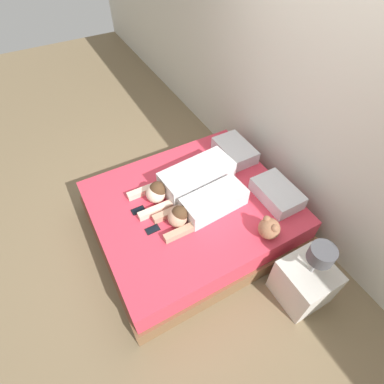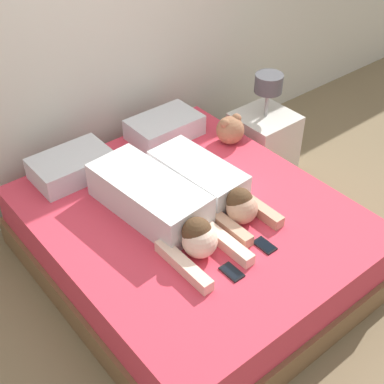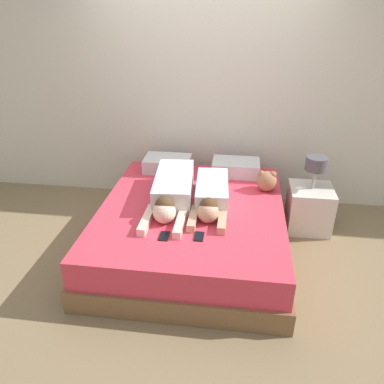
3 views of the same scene
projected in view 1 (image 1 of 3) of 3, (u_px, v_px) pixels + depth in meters
ground_plane at (192, 228)px, 3.49m from camera, size 12.00×12.00×0.00m
wall_back at (298, 102)px, 2.89m from camera, size 12.00×0.06×2.60m
bed at (192, 215)px, 3.31m from camera, size 1.78×2.05×0.48m
pillow_head_left at (235, 150)px, 3.55m from camera, size 0.52×0.34×0.15m
pillow_head_right at (277, 193)px, 3.10m from camera, size 0.52×0.34×0.15m
person_left at (188, 180)px, 3.18m from camera, size 0.42×1.16×0.23m
person_right at (204, 206)px, 2.97m from camera, size 0.34×0.95×0.22m
cell_phone_left at (138, 210)px, 3.05m from camera, size 0.08×0.14×0.01m
cell_phone_right at (153, 229)px, 2.89m from camera, size 0.08×0.14×0.01m
plush_toy at (269, 228)px, 2.78m from camera, size 0.21×0.21×0.22m
nightstand at (305, 281)px, 2.77m from camera, size 0.44×0.44×0.83m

